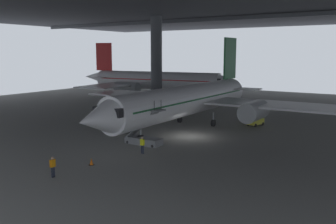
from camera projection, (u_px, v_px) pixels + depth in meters
ground_plane at (190, 137)px, 41.78m from camera, size 110.00×110.00×0.00m
airplane_main at (188, 100)px, 46.58m from camera, size 35.15×36.60×11.49m
boarding_stairs at (144, 137)px, 38.21m from camera, size 4.21×1.53×4.66m
crew_worker_near_nose at (53, 166)px, 28.05m from camera, size 0.23×0.55×1.58m
crew_worker_by_stairs at (142, 144)px, 34.60m from camera, size 0.55×0.24×1.59m
airplane_distant at (154, 80)px, 79.48m from camera, size 36.53×35.52×11.44m
traffic_cone_orange at (91, 162)px, 31.14m from camera, size 0.36×0.36×0.60m
baggage_tug at (255, 122)px, 48.03m from camera, size 1.79×2.45×0.90m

